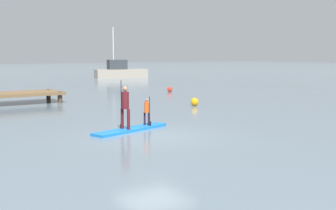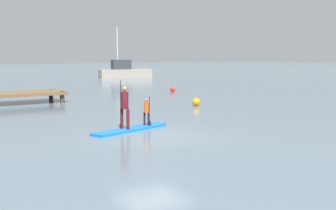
{
  "view_description": "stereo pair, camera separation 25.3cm",
  "coord_description": "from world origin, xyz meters",
  "px_view_note": "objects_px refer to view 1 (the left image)",
  "views": [
    {
      "loc": [
        -8.61,
        -13.45,
        3.03
      ],
      "look_at": [
        1.86,
        1.75,
        0.86
      ],
      "focal_mm": 46.58,
      "sensor_mm": 36.0,
      "label": 1
    },
    {
      "loc": [
        -8.4,
        -13.6,
        3.03
      ],
      "look_at": [
        1.86,
        1.75,
        0.86
      ],
      "focal_mm": 46.58,
      "sensor_mm": 36.0,
      "label": 2
    }
  ],
  "objects_px": {
    "paddler_child_solo": "(147,110)",
    "mooring_buoy_mid": "(195,102)",
    "mooring_buoy_near": "(170,89)",
    "fishing_boat_green_midground": "(120,71)",
    "paddler_adult": "(125,105)",
    "paddleboard_near": "(132,129)"
  },
  "relations": [
    {
      "from": "paddler_adult",
      "to": "fishing_boat_green_midground",
      "type": "bearing_deg",
      "value": 61.93
    },
    {
      "from": "paddler_child_solo",
      "to": "mooring_buoy_mid",
      "type": "distance_m",
      "value": 8.05
    },
    {
      "from": "mooring_buoy_near",
      "to": "paddler_adult",
      "type": "bearing_deg",
      "value": -130.39
    },
    {
      "from": "paddler_child_solo",
      "to": "fishing_boat_green_midground",
      "type": "bearing_deg",
      "value": 63.3
    },
    {
      "from": "paddler_adult",
      "to": "mooring_buoy_near",
      "type": "height_order",
      "value": "paddler_adult"
    },
    {
      "from": "paddler_adult",
      "to": "fishing_boat_green_midground",
      "type": "xyz_separation_m",
      "value": [
        18.13,
        33.99,
        -0.25
      ]
    },
    {
      "from": "mooring_buoy_near",
      "to": "paddleboard_near",
      "type": "bearing_deg",
      "value": -129.76
    },
    {
      "from": "paddler_adult",
      "to": "mooring_buoy_near",
      "type": "bearing_deg",
      "value": 49.61
    },
    {
      "from": "fishing_boat_green_midground",
      "to": "mooring_buoy_near",
      "type": "xyz_separation_m",
      "value": [
        -6.49,
        -20.31,
        -0.61
      ]
    },
    {
      "from": "mooring_buoy_near",
      "to": "mooring_buoy_mid",
      "type": "bearing_deg",
      "value": -115.89
    },
    {
      "from": "paddler_child_solo",
      "to": "mooring_buoy_mid",
      "type": "height_order",
      "value": "paddler_child_solo"
    },
    {
      "from": "fishing_boat_green_midground",
      "to": "mooring_buoy_mid",
      "type": "bearing_deg",
      "value": -110.21
    },
    {
      "from": "paddler_adult",
      "to": "paddler_child_solo",
      "type": "xyz_separation_m",
      "value": [
        1.19,
        0.31,
        -0.34
      ]
    },
    {
      "from": "paddleboard_near",
      "to": "mooring_buoy_mid",
      "type": "distance_m",
      "value": 8.86
    },
    {
      "from": "fishing_boat_green_midground",
      "to": "paddler_child_solo",
      "type": "bearing_deg",
      "value": -116.7
    },
    {
      "from": "paddler_child_solo",
      "to": "fishing_boat_green_midground",
      "type": "relative_size",
      "value": 0.18
    },
    {
      "from": "fishing_boat_green_midground",
      "to": "mooring_buoy_near",
      "type": "height_order",
      "value": "fishing_boat_green_midground"
    },
    {
      "from": "paddler_child_solo",
      "to": "mooring_buoy_mid",
      "type": "bearing_deg",
      "value": 37.76
    },
    {
      "from": "mooring_buoy_mid",
      "to": "mooring_buoy_near",
      "type": "bearing_deg",
      "value": 64.11
    },
    {
      "from": "paddler_adult",
      "to": "mooring_buoy_mid",
      "type": "distance_m",
      "value": 9.21
    },
    {
      "from": "paddler_child_solo",
      "to": "mooring_buoy_mid",
      "type": "relative_size",
      "value": 2.57
    },
    {
      "from": "fishing_boat_green_midground",
      "to": "paddler_adult",
      "type": "bearing_deg",
      "value": -118.07
    }
  ]
}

